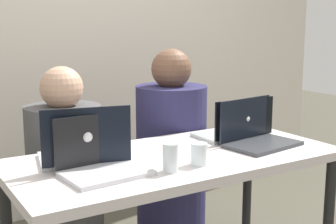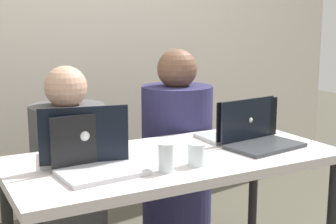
{
  "view_description": "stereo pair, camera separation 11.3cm",
  "coord_description": "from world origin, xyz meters",
  "px_view_note": "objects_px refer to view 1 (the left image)",
  "views": [
    {
      "loc": [
        -1.06,
        -1.66,
        1.29
      ],
      "look_at": [
        0.0,
        0.07,
        0.91
      ],
      "focal_mm": 50.0,
      "sensor_mm": 36.0,
      "label": 1
    },
    {
      "loc": [
        -0.96,
        -1.71,
        1.29
      ],
      "look_at": [
        0.0,
        0.07,
        0.91
      ],
      "focal_mm": 50.0,
      "sensor_mm": 36.0,
      "label": 2
    }
  ],
  "objects_px": {
    "person_on_left": "(66,185)",
    "water_glass_center": "(200,155)",
    "laptop_front_right": "(257,135)",
    "laptop_front_left": "(101,161)",
    "laptop_back_right": "(235,129)",
    "person_on_right": "(171,161)",
    "water_glass_left": "(170,160)",
    "laptop_back_left": "(84,150)"
  },
  "relations": [
    {
      "from": "person_on_left",
      "to": "water_glass_center",
      "type": "bearing_deg",
      "value": 121.14
    },
    {
      "from": "person_on_left",
      "to": "laptop_front_right",
      "type": "relative_size",
      "value": 2.94
    },
    {
      "from": "laptop_front_left",
      "to": "laptop_back_right",
      "type": "xyz_separation_m",
      "value": [
        0.8,
        0.17,
        -0.0
      ]
    },
    {
      "from": "person_on_right",
      "to": "water_glass_left",
      "type": "xyz_separation_m",
      "value": [
        -0.46,
        -0.73,
        0.26
      ]
    },
    {
      "from": "laptop_front_right",
      "to": "laptop_back_right",
      "type": "xyz_separation_m",
      "value": [
        0.0,
        0.16,
        -0.0
      ]
    },
    {
      "from": "water_glass_center",
      "to": "water_glass_left",
      "type": "xyz_separation_m",
      "value": [
        -0.15,
        -0.01,
        0.01
      ]
    },
    {
      "from": "laptop_front_right",
      "to": "laptop_back_right",
      "type": "distance_m",
      "value": 0.16
    },
    {
      "from": "laptop_front_right",
      "to": "laptop_back_left",
      "type": "xyz_separation_m",
      "value": [
        -0.8,
        0.15,
        0.01
      ]
    },
    {
      "from": "laptop_front_left",
      "to": "laptop_front_right",
      "type": "height_order",
      "value": "laptop_front_left"
    },
    {
      "from": "laptop_back_right",
      "to": "laptop_back_left",
      "type": "bearing_deg",
      "value": 0.76
    },
    {
      "from": "laptop_back_right",
      "to": "water_glass_center",
      "type": "xyz_separation_m",
      "value": [
        -0.42,
        -0.28,
        -0.01
      ]
    },
    {
      "from": "laptop_back_left",
      "to": "laptop_back_right",
      "type": "height_order",
      "value": "laptop_back_left"
    },
    {
      "from": "laptop_back_left",
      "to": "water_glass_center",
      "type": "xyz_separation_m",
      "value": [
        0.39,
        -0.27,
        -0.01
      ]
    },
    {
      "from": "laptop_back_left",
      "to": "laptop_back_right",
      "type": "xyz_separation_m",
      "value": [
        0.8,
        0.01,
        -0.01
      ]
    },
    {
      "from": "laptop_back_left",
      "to": "water_glass_left",
      "type": "height_order",
      "value": "laptop_back_left"
    },
    {
      "from": "person_on_right",
      "to": "laptop_front_left",
      "type": "xyz_separation_m",
      "value": [
        -0.7,
        -0.61,
        0.26
      ]
    },
    {
      "from": "person_on_left",
      "to": "person_on_right",
      "type": "bearing_deg",
      "value": -172.97
    },
    {
      "from": "laptop_back_left",
      "to": "water_glass_center",
      "type": "height_order",
      "value": "laptop_back_left"
    },
    {
      "from": "laptop_front_right",
      "to": "water_glass_center",
      "type": "xyz_separation_m",
      "value": [
        -0.41,
        -0.12,
        -0.01
      ]
    },
    {
      "from": "person_on_left",
      "to": "laptop_front_right",
      "type": "height_order",
      "value": "person_on_left"
    },
    {
      "from": "laptop_back_right",
      "to": "water_glass_left",
      "type": "bearing_deg",
      "value": 27.76
    },
    {
      "from": "person_on_right",
      "to": "laptop_back_right",
      "type": "relative_size",
      "value": 3.25
    },
    {
      "from": "person_on_right",
      "to": "laptop_back_left",
      "type": "xyz_separation_m",
      "value": [
        -0.7,
        -0.45,
        0.27
      ]
    },
    {
      "from": "person_on_left",
      "to": "laptop_back_left",
      "type": "bearing_deg",
      "value": 88.53
    },
    {
      "from": "person_on_left",
      "to": "laptop_back_right",
      "type": "xyz_separation_m",
      "value": [
        0.74,
        -0.44,
        0.29
      ]
    },
    {
      "from": "laptop_front_left",
      "to": "laptop_back_left",
      "type": "bearing_deg",
      "value": 86.75
    },
    {
      "from": "person_on_right",
      "to": "laptop_back_right",
      "type": "distance_m",
      "value": 0.52
    },
    {
      "from": "person_on_right",
      "to": "laptop_back_right",
      "type": "xyz_separation_m",
      "value": [
        0.1,
        -0.44,
        0.26
      ]
    },
    {
      "from": "person_on_right",
      "to": "laptop_front_right",
      "type": "relative_size",
      "value": 3.12
    },
    {
      "from": "laptop_front_left",
      "to": "laptop_front_right",
      "type": "xyz_separation_m",
      "value": [
        0.8,
        0.01,
        -0.0
      ]
    },
    {
      "from": "water_glass_center",
      "to": "water_glass_left",
      "type": "height_order",
      "value": "water_glass_left"
    },
    {
      "from": "person_on_left",
      "to": "water_glass_left",
      "type": "distance_m",
      "value": 0.81
    },
    {
      "from": "person_on_right",
      "to": "water_glass_center",
      "type": "distance_m",
      "value": 0.82
    },
    {
      "from": "laptop_front_left",
      "to": "laptop_back_right",
      "type": "distance_m",
      "value": 0.82
    },
    {
      "from": "laptop_front_right",
      "to": "water_glass_left",
      "type": "xyz_separation_m",
      "value": [
        -0.56,
        -0.13,
        0.0
      ]
    },
    {
      "from": "person_on_right",
      "to": "laptop_back_left",
      "type": "distance_m",
      "value": 0.87
    },
    {
      "from": "water_glass_center",
      "to": "water_glass_left",
      "type": "distance_m",
      "value": 0.15
    },
    {
      "from": "laptop_back_right",
      "to": "person_on_right",
      "type": "bearing_deg",
      "value": -76.58
    },
    {
      "from": "person_on_left",
      "to": "water_glass_center",
      "type": "distance_m",
      "value": 0.84
    },
    {
      "from": "person_on_right",
      "to": "water_glass_left",
      "type": "distance_m",
      "value": 0.91
    },
    {
      "from": "person_on_left",
      "to": "laptop_back_right",
      "type": "bearing_deg",
      "value": 156.32
    },
    {
      "from": "person_on_left",
      "to": "water_glass_left",
      "type": "bearing_deg",
      "value": 110.25
    }
  ]
}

